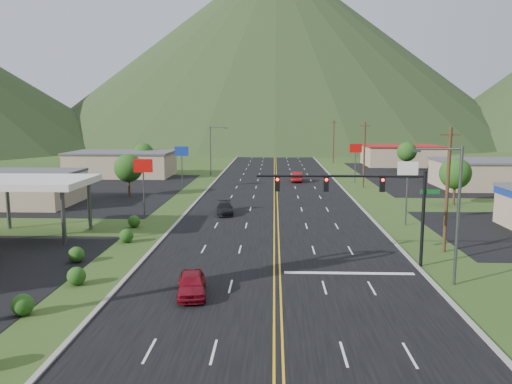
{
  "coord_description": "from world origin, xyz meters",
  "views": [
    {
      "loc": [
        -0.25,
        -21.61,
        10.84
      ],
      "look_at": [
        -1.76,
        19.99,
        4.5
      ],
      "focal_mm": 35.0,
      "sensor_mm": 36.0,
      "label": 1
    }
  ],
  "objects_px": {
    "car_dark_mid": "(225,209)",
    "car_red_far": "(297,177)",
    "car_red_near": "(192,284)",
    "streetlight_east": "(454,206)",
    "gas_canopy": "(32,183)",
    "streetlight_west": "(212,147)",
    "traffic_signal": "(368,194)"
  },
  "relations": [
    {
      "from": "streetlight_east",
      "to": "gas_canopy",
      "type": "bearing_deg",
      "value": 160.12
    },
    {
      "from": "traffic_signal",
      "to": "streetlight_west",
      "type": "xyz_separation_m",
      "value": [
        -18.16,
        56.0,
        -0.15
      ]
    },
    {
      "from": "car_red_near",
      "to": "car_dark_mid",
      "type": "distance_m",
      "value": 25.43
    },
    {
      "from": "streetlight_west",
      "to": "car_dark_mid",
      "type": "relative_size",
      "value": 2.06
    },
    {
      "from": "streetlight_east",
      "to": "gas_canopy",
      "type": "relative_size",
      "value": 0.9
    },
    {
      "from": "gas_canopy",
      "to": "car_red_near",
      "type": "bearing_deg",
      "value": -41.16
    },
    {
      "from": "streetlight_east",
      "to": "streetlight_west",
      "type": "xyz_separation_m",
      "value": [
        -22.86,
        60.0,
        0.0
      ]
    },
    {
      "from": "streetlight_east",
      "to": "streetlight_west",
      "type": "distance_m",
      "value": 64.21
    },
    {
      "from": "gas_canopy",
      "to": "streetlight_east",
      "type": "bearing_deg",
      "value": -19.88
    },
    {
      "from": "streetlight_east",
      "to": "traffic_signal",
      "type": "bearing_deg",
      "value": 139.61
    },
    {
      "from": "streetlight_east",
      "to": "gas_canopy",
      "type": "height_order",
      "value": "streetlight_east"
    },
    {
      "from": "traffic_signal",
      "to": "car_dark_mid",
      "type": "height_order",
      "value": "traffic_signal"
    },
    {
      "from": "streetlight_east",
      "to": "gas_canopy",
      "type": "xyz_separation_m",
      "value": [
        -33.18,
        12.0,
        -0.31
      ]
    },
    {
      "from": "traffic_signal",
      "to": "gas_canopy",
      "type": "distance_m",
      "value": 29.59
    },
    {
      "from": "car_dark_mid",
      "to": "streetlight_east",
      "type": "bearing_deg",
      "value": -60.46
    },
    {
      "from": "streetlight_west",
      "to": "car_red_near",
      "type": "xyz_separation_m",
      "value": [
        6.46,
        -62.68,
        -4.46
      ]
    },
    {
      "from": "streetlight_west",
      "to": "car_dark_mid",
      "type": "xyz_separation_m",
      "value": [
        5.98,
        -37.25,
        -4.55
      ]
    },
    {
      "from": "streetlight_west",
      "to": "streetlight_east",
      "type": "bearing_deg",
      "value": -69.14
    },
    {
      "from": "gas_canopy",
      "to": "traffic_signal",
      "type": "bearing_deg",
      "value": -15.7
    },
    {
      "from": "gas_canopy",
      "to": "car_dark_mid",
      "type": "xyz_separation_m",
      "value": [
        16.3,
        10.75,
        -4.24
      ]
    },
    {
      "from": "traffic_signal",
      "to": "car_dark_mid",
      "type": "relative_size",
      "value": 2.99
    },
    {
      "from": "streetlight_west",
      "to": "car_red_near",
      "type": "height_order",
      "value": "streetlight_west"
    },
    {
      "from": "traffic_signal",
      "to": "car_red_near",
      "type": "bearing_deg",
      "value": -150.31
    },
    {
      "from": "car_red_near",
      "to": "car_red_far",
      "type": "distance_m",
      "value": 54.6
    },
    {
      "from": "gas_canopy",
      "to": "car_red_near",
      "type": "height_order",
      "value": "gas_canopy"
    },
    {
      "from": "gas_canopy",
      "to": "car_red_near",
      "type": "relative_size",
      "value": 2.37
    },
    {
      "from": "streetlight_east",
      "to": "car_dark_mid",
      "type": "distance_m",
      "value": 28.69
    },
    {
      "from": "traffic_signal",
      "to": "streetlight_west",
      "type": "distance_m",
      "value": 58.88
    },
    {
      "from": "gas_canopy",
      "to": "car_red_near",
      "type": "distance_m",
      "value": 22.68
    },
    {
      "from": "traffic_signal",
      "to": "streetlight_east",
      "type": "bearing_deg",
      "value": -40.39
    },
    {
      "from": "car_dark_mid",
      "to": "car_red_far",
      "type": "xyz_separation_m",
      "value": [
        9.32,
        28.45,
        0.19
      ]
    },
    {
      "from": "streetlight_east",
      "to": "car_red_far",
      "type": "xyz_separation_m",
      "value": [
        -7.56,
        51.2,
        -4.35
      ]
    }
  ]
}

